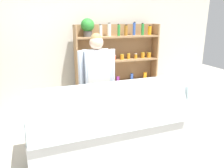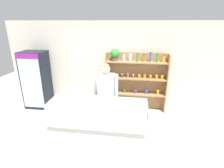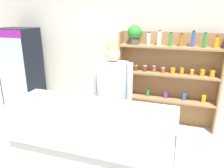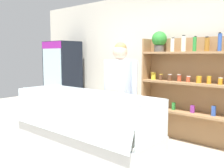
# 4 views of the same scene
# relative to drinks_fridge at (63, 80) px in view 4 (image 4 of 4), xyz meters

# --- Properties ---
(ground_plane) EXTENTS (12.00, 12.00, 0.00)m
(ground_plane) POSITION_rel_drinks_fridge_xyz_m (2.33, -1.44, -0.91)
(ground_plane) COLOR beige
(back_wall) EXTENTS (6.80, 0.10, 2.70)m
(back_wall) POSITION_rel_drinks_fridge_xyz_m (2.33, 0.51, 0.44)
(back_wall) COLOR beige
(back_wall) RESTS_ON ground
(drinks_fridge) EXTENTS (0.75, 0.62, 1.82)m
(drinks_fridge) POSITION_rel_drinks_fridge_xyz_m (0.00, 0.00, 0.00)
(drinks_fridge) COLOR black
(drinks_fridge) RESTS_ON ground
(shelving_unit) EXTENTS (1.84, 0.29, 1.92)m
(shelving_unit) POSITION_rel_drinks_fridge_xyz_m (3.08, 0.23, 0.17)
(shelving_unit) COLOR #9E754C
(shelving_unit) RESTS_ON ground
(deli_display_case) EXTENTS (2.18, 0.76, 1.01)m
(deli_display_case) POSITION_rel_drinks_fridge_xyz_m (2.32, -1.50, -0.60)
(deli_display_case) COLOR silver
(deli_display_case) RESTS_ON ground
(shop_clerk) EXTENTS (0.63, 0.25, 1.70)m
(shop_clerk) POSITION_rel_drinks_fridge_xyz_m (2.39, -0.79, 0.10)
(shop_clerk) COLOR #2D2D38
(shop_clerk) RESTS_ON ground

